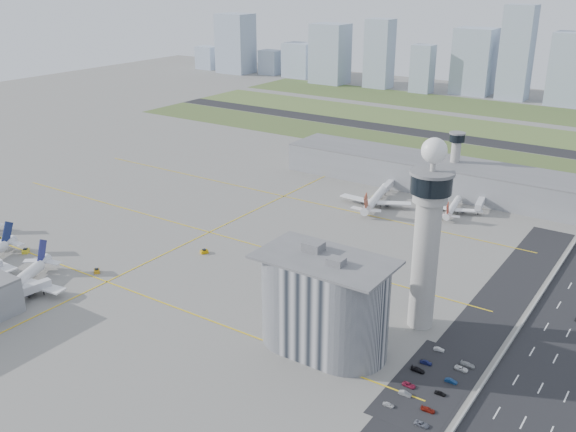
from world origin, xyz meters
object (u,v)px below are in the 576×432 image
Objects in this scene: jet_bridge_near_2 at (13,298)px; car_lot_3 at (418,370)px; car_lot_11 at (468,365)px; car_lot_6 at (422,424)px; car_lot_9 at (451,381)px; airplane_far_b at (454,202)px; airplane_far_a at (376,194)px; car_lot_1 at (405,394)px; tug_1 at (26,251)px; tug_5 at (436,217)px; tug_4 at (375,197)px; car_lot_5 at (439,349)px; secondary_tower at (455,156)px; airplane_near_c at (14,278)px; car_lot_8 at (440,393)px; car_lot_2 at (409,385)px; admin_building at (324,304)px; control_tower at (428,228)px; car_lot_0 at (389,405)px; car_lot_10 at (461,369)px; car_lot_7 at (428,410)px; jet_bridge_far_1 at (482,202)px; jet_bridge_far_0 at (391,184)px; car_lot_4 at (426,362)px; tug_3 at (204,251)px; tug_2 at (97,271)px.

jet_bridge_near_2 reaches higher than car_lot_3.
car_lot_11 is at bearing -46.07° from car_lot_3.
car_lot_6 is 1.09× the size of car_lot_9.
airplane_far_b reaches higher than car_lot_11.
airplane_far_a is 11.63× the size of car_lot_1.
tug_1 reaches higher than tug_5.
tug_4 is 0.81× the size of car_lot_5.
airplane_near_c is at bearing -113.74° from secondary_tower.
car_lot_8 is 0.72× the size of car_lot_11.
car_lot_3 is (-0.87, 8.30, 0.07)m from car_lot_2.
admin_building is 13.10× the size of car_lot_8.
control_tower is 131.94m from tug_4.
car_lot_6 is (9.80, -13.87, -0.00)m from car_lot_2.
tug_1 is at bearing 85.79° from car_lot_0.
admin_building reaches higher than car_lot_10.
car_lot_5 is at bearing 30.78° from car_lot_9.
jet_bridge_near_2 is at bearing 142.65° from airplane_far_b.
car_lot_3 is 13.16m from car_lot_10.
car_lot_5 is at bearing 20.42° from car_lot_8.
tug_4 is 179.47m from car_lot_6.
admin_building is 43.04m from car_lot_8.
car_lot_8 is (20.32, -32.92, -34.49)m from control_tower.
car_lot_3 is at bearing 169.42° from tug_5.
car_lot_6 is 6.55m from car_lot_7.
jet_bridge_far_1 reaches higher than car_lot_10.
car_lot_6 is at bearing -153.86° from car_lot_3.
car_lot_6 is (91.87, -154.18, -0.24)m from tug_4.
car_lot_4 is (81.07, -144.97, -2.21)m from jet_bridge_far_0.
car_lot_11 is at bearing 83.40° from airplane_near_c.
tug_3 is 0.84× the size of car_lot_1.
tug_2 is 0.90× the size of car_lot_5.
airplane_far_b is at bearing -173.88° from tug_2.
car_lot_4 is (-1.12, 17.72, 0.02)m from car_lot_1.
airplane_near_c is at bearing 95.09° from car_lot_0.
car_lot_2 is 1.19× the size of car_lot_5.
car_lot_8 is (86.10, -130.16, -5.53)m from airplane_far_a.
tug_5 is 132.85m from car_lot_9.
car_lot_3 is (81.20, -132.01, -0.17)m from tug_4.
jet_bridge_far_0 reaches higher than tug_1.
car_lot_7 is at bearing 74.12° from airplane_near_c.
control_tower is at bearing 23.25° from car_lot_6.
control_tower is 41.78m from car_lot_4.
car_lot_0 is (171.95, -6.91, -0.45)m from tug_1.
car_lot_6 is at bearing -174.24° from car_lot_5.
tug_3 is 113.02m from car_lot_3.
jet_bridge_far_1 is 3.52× the size of car_lot_6.
car_lot_8 is 0.88× the size of car_lot_9.
tug_2 is at bearing 4.19° from jet_bridge_near_2.
tug_1 is (-119.50, -180.76, -17.80)m from secondary_tower.
tug_2 is 0.81× the size of car_lot_4.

